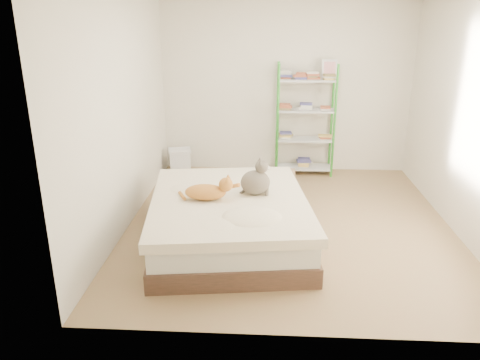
# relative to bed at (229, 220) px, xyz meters

# --- Properties ---
(room) EXTENTS (3.81, 4.21, 2.61)m
(room) POSITION_rel_bed_xyz_m (0.67, 0.54, 1.04)
(room) COLOR olive
(room) RESTS_ON ground
(bed) EXTENTS (1.88, 2.24, 0.52)m
(bed) POSITION_rel_bed_xyz_m (0.00, 0.00, 0.00)
(bed) COLOR brown
(bed) RESTS_ON ground
(orange_cat) EXTENTS (0.52, 0.29, 0.21)m
(orange_cat) POSITION_rel_bed_xyz_m (-0.24, -0.06, 0.36)
(orange_cat) COLOR gold
(orange_cat) RESTS_ON bed
(grey_cat) EXTENTS (0.36, 0.31, 0.39)m
(grey_cat) POSITION_rel_bed_xyz_m (0.28, 0.13, 0.46)
(grey_cat) COLOR #655C4C
(grey_cat) RESTS_ON bed
(shelf_unit) EXTENTS (0.88, 0.36, 1.74)m
(shelf_unit) POSITION_rel_bed_xyz_m (0.98, 2.42, 0.66)
(shelf_unit) COLOR green
(shelf_unit) RESTS_ON ground
(cardboard_box) EXTENTS (0.58, 0.58, 0.41)m
(cardboard_box) POSITION_rel_bed_xyz_m (0.50, 1.40, -0.08)
(cardboard_box) COLOR tan
(cardboard_box) RESTS_ON ground
(white_bin) EXTENTS (0.40, 0.37, 0.39)m
(white_bin) POSITION_rel_bed_xyz_m (-0.95, 2.29, -0.06)
(white_bin) COLOR white
(white_bin) RESTS_ON ground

